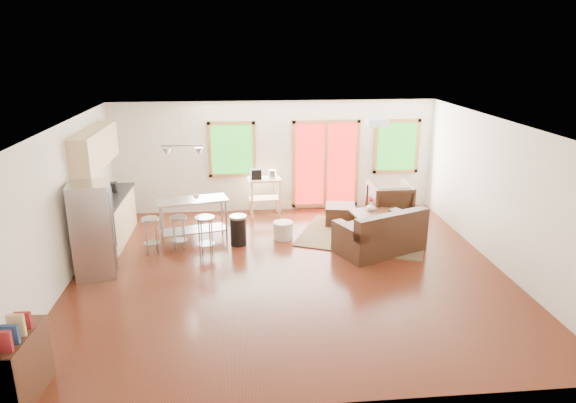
{
  "coord_description": "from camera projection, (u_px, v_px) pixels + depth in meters",
  "views": [
    {
      "loc": [
        -0.82,
        -8.25,
        3.9
      ],
      "look_at": [
        0.0,
        0.3,
        1.2
      ],
      "focal_mm": 32.0,
      "sensor_mm": 36.0,
      "label": 1
    }
  ],
  "objects": [
    {
      "name": "window_right",
      "position": [
        397.0,
        146.0,
        12.18
      ],
      "size": [
        1.1,
        0.05,
        1.3
      ],
      "color": "#1D6318",
      "rests_on": "back_wall"
    },
    {
      "name": "window_left",
      "position": [
        232.0,
        149.0,
        11.83
      ],
      "size": [
        1.1,
        0.05,
        1.3
      ],
      "color": "#1D6318",
      "rests_on": "back_wall"
    },
    {
      "name": "ceiling",
      "position": [
        290.0,
        124.0,
        8.3
      ],
      "size": [
        7.5,
        7.0,
        0.02
      ],
      "primitive_type": "cube",
      "color": "white",
      "rests_on": "ground"
    },
    {
      "name": "rug",
      "position": [
        363.0,
        236.0,
        10.68
      ],
      "size": [
        3.09,
        2.78,
        0.03
      ],
      "primitive_type": "cube",
      "rotation": [
        0.0,
        0.0,
        -0.41
      ],
      "color": "#435A37",
      "rests_on": "floor"
    },
    {
      "name": "vase",
      "position": [
        371.0,
        206.0,
        10.96
      ],
      "size": [
        0.25,
        0.25,
        0.33
      ],
      "rotation": [
        0.0,
        0.0,
        0.35
      ],
      "color": "silver",
      "rests_on": "coffee_table"
    },
    {
      "name": "front_wall",
      "position": [
        323.0,
        301.0,
        5.36
      ],
      "size": [
        7.5,
        0.02,
        2.6
      ],
      "primitive_type": "cube",
      "color": "white",
      "rests_on": "ground"
    },
    {
      "name": "french_doors",
      "position": [
        326.0,
        164.0,
        12.15
      ],
      "size": [
        1.6,
        0.05,
        2.1
      ],
      "color": "red",
      "rests_on": "back_wall"
    },
    {
      "name": "island",
      "position": [
        193.0,
        212.0,
        10.3
      ],
      "size": [
        1.48,
        0.86,
        0.88
      ],
      "rotation": [
        0.0,
        0.0,
        0.24
      ],
      "color": "#B7BABC",
      "rests_on": "floor"
    },
    {
      "name": "loveseat",
      "position": [
        381.0,
        235.0,
        9.83
      ],
      "size": [
        1.85,
        1.49,
        0.86
      ],
      "rotation": [
        0.0,
        0.0,
        0.41
      ],
      "color": "black",
      "rests_on": "floor"
    },
    {
      "name": "bar_stool_c",
      "position": [
        205.0,
        227.0,
        9.58
      ],
      "size": [
        0.41,
        0.41,
        0.77
      ],
      "rotation": [
        0.0,
        0.0,
        -0.13
      ],
      "color": "#B7BABC",
      "rests_on": "floor"
    },
    {
      "name": "floor",
      "position": [
        290.0,
        272.0,
        9.09
      ],
      "size": [
        7.5,
        7.0,
        0.02
      ],
      "primitive_type": "cube",
      "color": "#3C160C",
      "rests_on": "ground"
    },
    {
      "name": "book",
      "position": [
        381.0,
        210.0,
        10.69
      ],
      "size": [
        0.2,
        0.05,
        0.27
      ],
      "primitive_type": "imported",
      "rotation": [
        0.0,
        0.0,
        -0.14
      ],
      "color": "maroon",
      "rests_on": "coffee_table"
    },
    {
      "name": "coffee_table",
      "position": [
        376.0,
        214.0,
        10.92
      ],
      "size": [
        1.16,
        0.81,
        0.43
      ],
      "rotation": [
        0.0,
        0.0,
        0.15
      ],
      "color": "#3C2113",
      "rests_on": "floor"
    },
    {
      "name": "pendant_light",
      "position": [
        183.0,
        151.0,
        9.77
      ],
      "size": [
        0.8,
        0.18,
        0.79
      ],
      "color": "gray",
      "rests_on": "ceiling"
    },
    {
      "name": "bar_stool_a",
      "position": [
        151.0,
        227.0,
        9.68
      ],
      "size": [
        0.42,
        0.42,
        0.72
      ],
      "rotation": [
        0.0,
        0.0,
        0.29
      ],
      "color": "#B7BABC",
      "rests_on": "floor"
    },
    {
      "name": "pouf",
      "position": [
        283.0,
        230.0,
        10.53
      ],
      "size": [
        0.5,
        0.5,
        0.36
      ],
      "primitive_type": "cylinder",
      "rotation": [
        0.0,
        0.0,
        0.27
      ],
      "color": "beige",
      "rests_on": "floor"
    },
    {
      "name": "back_wall",
      "position": [
        275.0,
        157.0,
        12.03
      ],
      "size": [
        7.5,
        0.02,
        2.6
      ],
      "primitive_type": "cube",
      "color": "white",
      "rests_on": "ground"
    },
    {
      "name": "bar_stool_b",
      "position": [
        178.0,
        225.0,
        9.83
      ],
      "size": [
        0.41,
        0.41,
        0.69
      ],
      "rotation": [
        0.0,
        0.0,
        0.28
      ],
      "color": "#B7BABC",
      "rests_on": "floor"
    },
    {
      "name": "kitchen_cart",
      "position": [
        263.0,
        184.0,
        11.74
      ],
      "size": [
        0.78,
        0.54,
        1.12
      ],
      "rotation": [
        0.0,
        0.0,
        0.1
      ],
      "color": "#D8AF7B",
      "rests_on": "floor"
    },
    {
      "name": "cup",
      "position": [
        196.0,
        196.0,
        10.0
      ],
      "size": [
        0.12,
        0.1,
        0.12
      ],
      "primitive_type": "imported",
      "rotation": [
        0.0,
        0.0,
        0.02
      ],
      "color": "white",
      "rests_on": "island"
    },
    {
      "name": "armchair",
      "position": [
        389.0,
        199.0,
        11.64
      ],
      "size": [
        0.9,
        0.85,
        0.92
      ],
      "primitive_type": "imported",
      "rotation": [
        0.0,
        0.0,
        3.15
      ],
      "color": "black",
      "rests_on": "floor"
    },
    {
      "name": "ceiling_flush",
      "position": [
        377.0,
        122.0,
        9.04
      ],
      "size": [
        0.35,
        0.35,
        0.12
      ],
      "primitive_type": "cube",
      "color": "white",
      "rests_on": "ceiling"
    },
    {
      "name": "bookshelf",
      "position": [
        19.0,
        366.0,
        5.73
      ],
      "size": [
        0.4,
        0.93,
        1.07
      ],
      "rotation": [
        0.0,
        0.0,
        -0.05
      ],
      "color": "#3C2113",
      "rests_on": "floor"
    },
    {
      "name": "right_wall",
      "position": [
        502.0,
        195.0,
        9.04
      ],
      "size": [
        0.02,
        7.0,
        2.6
      ],
      "primitive_type": "cube",
      "color": "white",
      "rests_on": "ground"
    },
    {
      "name": "left_wall",
      "position": [
        60.0,
        208.0,
        8.35
      ],
      "size": [
        0.02,
        7.0,
        2.6
      ],
      "primitive_type": "cube",
      "color": "white",
      "rests_on": "ground"
    },
    {
      "name": "ottoman",
      "position": [
        340.0,
        214.0,
        11.38
      ],
      "size": [
        0.75,
        0.75,
        0.43
      ],
      "primitive_type": "cube",
      "rotation": [
        0.0,
        0.0,
        -0.18
      ],
      "color": "black",
      "rests_on": "floor"
    },
    {
      "name": "cabinets",
      "position": [
        105.0,
        199.0,
        10.1
      ],
      "size": [
        0.64,
        2.24,
        2.3
      ],
      "color": "#D8AF7B",
      "rests_on": "floor"
    },
    {
      "name": "refrigerator",
      "position": [
        93.0,
        230.0,
        8.73
      ],
      "size": [
        0.76,
        0.74,
        1.64
      ],
      "rotation": [
        0.0,
        0.0,
        0.16
      ],
      "color": "#B7BABC",
      "rests_on": "floor"
    },
    {
      "name": "trash_can",
      "position": [
        238.0,
        230.0,
        10.18
      ],
      "size": [
        0.33,
        0.33,
        0.61
      ],
      "rotation": [
        0.0,
        0.0,
        0.01
      ],
      "color": "black",
      "rests_on": "floor"
    }
  ]
}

